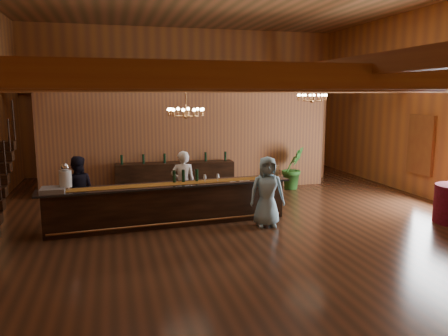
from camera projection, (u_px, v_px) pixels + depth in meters
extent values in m
plane|color=#492716|center=(236.00, 219.00, 10.67)|extent=(14.00, 14.00, 0.00)
cube|color=#B97231|center=(186.00, 101.00, 16.90)|extent=(12.00, 0.10, 5.50)
cube|color=#945D2A|center=(374.00, 77.00, 4.89)|extent=(11.90, 0.20, 0.28)
cube|color=#945D2A|center=(287.00, 83.00, 7.28)|extent=(11.90, 0.20, 0.28)
cube|color=#945D2A|center=(243.00, 86.00, 9.67)|extent=(11.90, 0.20, 0.28)
cube|color=#945D2A|center=(217.00, 88.00, 12.05)|extent=(11.90, 0.20, 0.28)
cube|color=#945D2A|center=(199.00, 89.00, 14.44)|extent=(11.90, 0.20, 0.28)
cube|color=#945D2A|center=(187.00, 90.00, 16.63)|extent=(11.90, 0.20, 0.28)
cube|color=#945D2A|center=(28.00, 78.00, 9.00)|extent=(0.18, 13.90, 0.22)
cube|color=#945D2A|center=(237.00, 80.00, 10.12)|extent=(0.18, 13.90, 0.22)
cube|color=#945D2A|center=(405.00, 82.00, 11.24)|extent=(0.18, 13.90, 0.22)
cube|color=#945D2A|center=(58.00, 140.00, 13.59)|extent=(0.20, 0.20, 3.20)
cube|color=#945D2A|center=(321.00, 134.00, 15.82)|extent=(0.20, 0.20, 3.20)
cube|color=brown|center=(190.00, 142.00, 13.63)|extent=(9.00, 0.18, 3.10)
cube|color=white|center=(421.00, 145.00, 12.85)|extent=(0.12, 1.05, 1.75)
cube|color=black|center=(221.00, 162.00, 16.08)|extent=(1.20, 0.60, 1.10)
cube|color=brown|center=(138.00, 167.00, 15.34)|extent=(1.00, 0.60, 1.00)
cube|color=black|center=(170.00, 205.00, 10.15)|extent=(5.55, 1.01, 0.92)
cube|color=black|center=(169.00, 185.00, 10.07)|extent=(5.83, 1.15, 0.05)
cube|color=maroon|center=(169.00, 184.00, 10.07)|extent=(5.44, 0.78, 0.01)
cylinder|color=#A56D3B|center=(172.00, 223.00, 9.86)|extent=(5.32, 0.45, 0.05)
cylinder|color=silver|center=(66.00, 189.00, 9.39)|extent=(0.18, 0.18, 0.08)
cylinder|color=silver|center=(65.00, 179.00, 9.35)|extent=(0.26, 0.26, 0.36)
sphere|color=silver|center=(65.00, 167.00, 9.31)|extent=(0.18, 0.18, 0.18)
cube|color=gray|center=(53.00, 190.00, 9.22)|extent=(0.50, 0.50, 0.10)
cube|color=brown|center=(267.00, 172.00, 10.79)|extent=(0.06, 0.06, 0.30)
cube|color=brown|center=(278.00, 172.00, 10.86)|extent=(0.06, 0.06, 0.30)
cylinder|color=brown|center=(272.00, 171.00, 10.82)|extent=(0.24, 0.24, 0.24)
cylinder|color=black|center=(174.00, 177.00, 10.19)|extent=(0.07, 0.07, 0.30)
cylinder|color=black|center=(183.00, 176.00, 10.26)|extent=(0.07, 0.07, 0.30)
cylinder|color=black|center=(197.00, 175.00, 10.37)|extent=(0.07, 0.07, 0.30)
cube|color=black|center=(175.00, 179.00, 13.22)|extent=(3.55, 0.68, 0.99)
cylinder|color=#A56D3B|center=(186.00, 101.00, 9.58)|extent=(0.02, 0.02, 0.66)
sphere|color=#A56D3B|center=(186.00, 116.00, 9.64)|extent=(0.12, 0.12, 0.12)
torus|color=#A56D3B|center=(186.00, 112.00, 9.62)|extent=(0.80, 0.80, 0.04)
cylinder|color=#A56D3B|center=(312.00, 94.00, 11.99)|extent=(0.02, 0.02, 0.36)
sphere|color=#A56D3B|center=(312.00, 101.00, 12.02)|extent=(0.12, 0.12, 0.12)
torus|color=#A56D3B|center=(312.00, 97.00, 12.00)|extent=(0.80, 0.80, 0.04)
imported|color=white|center=(183.00, 184.00, 10.83)|extent=(0.65, 0.48, 1.65)
imported|color=black|center=(78.00, 190.00, 10.26)|extent=(0.82, 0.67, 1.60)
imported|color=#89B9CE|center=(267.00, 192.00, 9.98)|extent=(0.87, 0.64, 1.63)
imported|color=#2C6E23|center=(293.00, 168.00, 14.01)|extent=(0.90, 0.80, 1.38)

